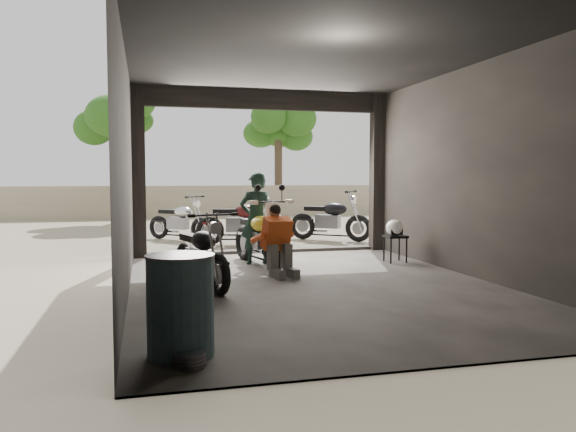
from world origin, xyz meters
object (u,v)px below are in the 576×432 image
helmet (394,228)px  outside_bike_a (179,218)px  sign_post (438,163)px  outside_bike_c (330,216)px  mechanic (280,242)px  rider (256,219)px  outside_bike_b (241,218)px  main_bike (259,232)px  stool (395,240)px  left_bike (200,250)px  oil_drum (181,307)px

helmet → outside_bike_a: bearing=123.1°
sign_post → outside_bike_a: bearing=158.3°
helmet → outside_bike_c: bearing=85.7°
mechanic → sign_post: 4.54m
rider → sign_post: sign_post is taller
outside_bike_c → helmet: outside_bike_c is taller
mechanic → sign_post: (3.81, 2.11, 1.28)m
outside_bike_b → mechanic: (-0.11, -4.14, -0.07)m
main_bike → helmet: (2.36, -0.34, 0.06)m
outside_bike_a → helmet: outside_bike_a is taller
main_bike → helmet: size_ratio=5.55×
outside_bike_a → stool: (3.48, -4.59, -0.12)m
left_bike → helmet: 3.76m
main_bike → mechanic: (0.10, -1.15, -0.05)m
outside_bike_a → oil_drum: bearing=-141.6°
outside_bike_c → oil_drum: outside_bike_c is taller
rider → stool: size_ratio=3.24×
outside_bike_b → helmet: 3.97m
left_bike → mechanic: 1.35m
mechanic → stool: mechanic is taller
helmet → stool: bearing=45.7°
outside_bike_b → stool: (2.19, -3.29, -0.18)m
left_bike → oil_drum: size_ratio=1.79×
left_bike → outside_bike_a: bearing=72.6°
mechanic → helmet: 2.41m
sign_post → helmet: bearing=-127.8°
left_bike → stool: bearing=4.6°
helmet → left_bike: bearing=-162.6°
rider → stool: 2.48m
rider → mechanic: bearing=88.0°
mechanic → oil_drum: (-1.69, -3.50, -0.10)m
helmet → outside_bike_b: bearing=119.4°
outside_bike_b → oil_drum: outside_bike_b is taller
rider → stool: (2.42, -0.42, -0.38)m
helmet → rider: bearing=165.5°
stool → oil_drum: 5.92m
rider → outside_bike_c: bearing=-134.0°
outside_bike_c → mechanic: size_ratio=1.67×
outside_bike_b → left_bike: bearing=177.5°
oil_drum → rider: bearing=71.7°
outside_bike_a → mechanic: size_ratio=1.50×
oil_drum → helmet: bearing=47.4°
outside_bike_c → helmet: (-0.05, -3.69, 0.03)m
main_bike → outside_bike_b: size_ratio=0.98×
main_bike → left_bike: main_bike is taller
mechanic → helmet: bearing=9.0°
sign_post → main_bike: bearing=-154.1°
outside_bike_b → outside_bike_c: outside_bike_c is taller
outside_bike_a → mechanic: bearing=-126.1°
outside_bike_b → outside_bike_c: bearing=-67.2°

